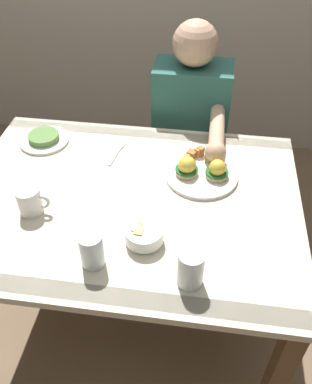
{
  "coord_description": "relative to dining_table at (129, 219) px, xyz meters",
  "views": [
    {
      "loc": [
        0.24,
        -1.03,
        1.72
      ],
      "look_at": [
        0.1,
        0.0,
        0.78
      ],
      "focal_mm": 38.36,
      "sensor_mm": 36.0,
      "label": 1
    }
  ],
  "objects": [
    {
      "name": "eggs_benedict_plate",
      "position": [
        0.25,
        0.15,
        0.13
      ],
      "size": [
        0.27,
        0.27,
        0.09
      ],
      "color": "white",
      "rests_on": "dining_table"
    },
    {
      "name": "fruit_bowl",
      "position": [
        0.09,
        -0.19,
        0.14
      ],
      "size": [
        0.12,
        0.12,
        0.06
      ],
      "color": "white",
      "rests_on": "dining_table"
    },
    {
      "name": "water_glass_far",
      "position": [
        -0.05,
        -0.29,
        0.16
      ],
      "size": [
        0.07,
        0.07,
        0.12
      ],
      "color": "silver",
      "rests_on": "dining_table"
    },
    {
      "name": "diner_person",
      "position": [
        0.18,
        0.6,
        0.02
      ],
      "size": [
        0.34,
        0.54,
        1.14
      ],
      "color": "#33333D",
      "rests_on": "ground_plane"
    },
    {
      "name": "ground_plane",
      "position": [
        0.0,
        0.0,
        -0.63
      ],
      "size": [
        6.0,
        6.0,
        0.0
      ],
      "primitive_type": "plane",
      "color": "#7F664C"
    },
    {
      "name": "fork",
      "position": [
        -0.09,
        0.25,
        0.11
      ],
      "size": [
        0.04,
        0.16,
        0.0
      ],
      "color": "silver",
      "rests_on": "dining_table"
    },
    {
      "name": "side_plate",
      "position": [
        -0.41,
        0.29,
        0.12
      ],
      "size": [
        0.2,
        0.2,
        0.04
      ],
      "color": "white",
      "rests_on": "dining_table"
    },
    {
      "name": "water_glass_near",
      "position": [
        0.24,
        -0.32,
        0.16
      ],
      "size": [
        0.08,
        0.08,
        0.12
      ],
      "color": "silver",
      "rests_on": "dining_table"
    },
    {
      "name": "coffee_mug",
      "position": [
        -0.31,
        -0.11,
        0.16
      ],
      "size": [
        0.11,
        0.08,
        0.09
      ],
      "color": "white",
      "rests_on": "dining_table"
    },
    {
      "name": "dining_table",
      "position": [
        0.0,
        0.0,
        0.0
      ],
      "size": [
        1.2,
        0.9,
        0.74
      ],
      "color": "beige",
      "rests_on": "ground_plane"
    }
  ]
}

